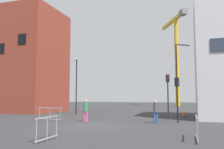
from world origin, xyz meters
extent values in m
plane|color=#333335|center=(0.00, 0.00, 0.00)|extent=(160.00, 160.00, 0.00)
cube|color=brown|center=(-15.33, 11.68, 6.87)|extent=(10.36, 8.10, 13.75)
cube|color=black|center=(-15.33, 7.60, 7.90)|extent=(1.10, 0.06, 1.30)
cube|color=black|center=(-12.22, 7.60, 8.86)|extent=(1.10, 0.06, 1.30)
cylinder|color=gold|center=(3.88, 39.64, 9.75)|extent=(0.90, 0.90, 19.51)
cube|color=gold|center=(2.93, 41.58, 19.91)|extent=(6.04, 11.38, 0.70)
cube|color=slate|center=(5.61, 36.09, 19.91)|extent=(1.87, 2.14, 1.10)
cylinder|color=#2D2D30|center=(5.25, 11.80, 3.97)|extent=(0.14, 0.14, 7.95)
cube|color=#2D2D30|center=(5.91, 12.19, 7.85)|extent=(1.37, 0.86, 0.10)
ellipsoid|color=silver|center=(6.58, 12.58, 7.83)|extent=(0.44, 0.24, 0.16)
cylinder|color=#232326|center=(-5.96, 9.57, 3.17)|extent=(0.14, 0.14, 6.35)
cube|color=#232326|center=(-5.76, 9.00, 6.25)|extent=(0.49, 1.19, 0.10)
ellipsoid|color=silver|center=(-5.56, 8.42, 6.23)|extent=(0.44, 0.24, 0.16)
cylinder|color=black|center=(5.68, 3.85, 1.40)|extent=(0.12, 0.12, 2.80)
cube|color=black|center=(5.68, 3.85, 3.15)|extent=(0.36, 0.37, 0.70)
sphere|color=red|center=(5.79, 3.98, 3.37)|extent=(0.11, 0.11, 0.11)
sphere|color=#3C2905|center=(5.79, 3.98, 3.15)|extent=(0.11, 0.11, 0.11)
sphere|color=#07330F|center=(5.79, 3.98, 2.93)|extent=(0.11, 0.11, 0.11)
cylinder|color=#232326|center=(4.73, 6.47, 1.66)|extent=(0.12, 0.12, 3.32)
cube|color=#232326|center=(4.73, 6.47, 3.67)|extent=(0.36, 0.37, 0.70)
sphere|color=red|center=(4.83, 6.32, 3.89)|extent=(0.11, 0.11, 0.11)
sphere|color=#3C2905|center=(4.83, 6.32, 3.67)|extent=(0.11, 0.11, 0.11)
sphere|color=#07330F|center=(4.83, 6.32, 3.45)|extent=(0.11, 0.11, 0.11)
cylinder|color=#D14C8C|center=(-1.31, 2.23, 0.42)|extent=(0.14, 0.14, 0.85)
cylinder|color=#D14C8C|center=(-1.50, 2.17, 0.42)|extent=(0.14, 0.14, 0.85)
cylinder|color=#2D844C|center=(-1.40, 2.20, 1.20)|extent=(0.34, 0.34, 0.70)
sphere|color=tan|center=(-1.40, 2.20, 1.66)|extent=(0.23, 0.23, 0.23)
cylinder|color=#33519E|center=(4.21, 2.67, 0.41)|extent=(0.14, 0.14, 0.82)
cylinder|color=#33519E|center=(4.07, 2.53, 0.41)|extent=(0.14, 0.14, 0.82)
cylinder|color=#4C4C51|center=(4.14, 2.60, 1.16)|extent=(0.34, 0.34, 0.69)
sphere|color=tan|center=(4.14, 2.60, 1.62)|extent=(0.22, 0.22, 0.22)
cube|color=gray|center=(6.92, -3.91, 1.05)|extent=(0.09, 2.13, 0.06)
cube|color=gray|center=(6.92, -3.91, 0.10)|extent=(0.09, 2.13, 0.06)
cylinder|color=gray|center=(6.93, -4.87, 0.53)|extent=(0.04, 0.04, 1.05)
cylinder|color=gray|center=(6.92, -3.91, 0.53)|extent=(0.04, 0.04, 1.05)
cylinder|color=gray|center=(6.91, -2.95, 0.53)|extent=(0.04, 0.04, 1.05)
cube|color=#9EA0A5|center=(-4.87, 2.42, 1.05)|extent=(2.31, 0.16, 0.06)
cube|color=#9EA0A5|center=(-4.87, 2.42, 0.10)|extent=(2.31, 0.16, 0.06)
cylinder|color=#9EA0A5|center=(-5.91, 2.46, 0.53)|extent=(0.04, 0.04, 1.05)
cylinder|color=#9EA0A5|center=(-4.87, 2.42, 0.53)|extent=(0.04, 0.04, 1.05)
cylinder|color=#9EA0A5|center=(-3.83, 2.37, 0.53)|extent=(0.04, 0.04, 1.05)
cube|color=#9EA0A5|center=(0.44, -6.07, 1.05)|extent=(0.13, 1.89, 0.06)
cube|color=#9EA0A5|center=(0.44, -6.07, 0.10)|extent=(0.13, 1.89, 0.06)
cylinder|color=#9EA0A5|center=(0.47, -6.92, 0.53)|extent=(0.04, 0.04, 1.05)
cylinder|color=#9EA0A5|center=(0.44, -6.07, 0.53)|extent=(0.04, 0.04, 1.05)
cylinder|color=#9EA0A5|center=(0.41, -5.22, 0.53)|extent=(0.04, 0.04, 1.05)
cube|color=black|center=(5.99, 10.10, 0.01)|extent=(0.55, 0.55, 0.03)
cone|color=#E55B0F|center=(5.99, 10.10, 0.28)|extent=(0.43, 0.43, 0.56)
camera|label=1|loc=(6.72, -15.71, 1.95)|focal=38.60mm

